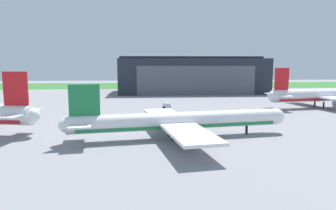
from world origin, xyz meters
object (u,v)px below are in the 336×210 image
airliner_far_left (324,95)px  baggage_tug (167,105)px  maintenance_hangar (191,75)px  airliner_near_right (178,121)px

airliner_far_left → baggage_tug: 55.57m
maintenance_hangar → baggage_tug: maintenance_hangar is taller
maintenance_hangar → airliner_far_left: maintenance_hangar is taller
maintenance_hangar → airliner_far_left: 72.92m
maintenance_hangar → baggage_tug: size_ratio=20.23×
airliner_near_right → baggage_tug: 42.41m
airliner_far_left → airliner_near_right: 69.63m
airliner_far_left → baggage_tug: airliner_far_left is taller
maintenance_hangar → baggage_tug: 64.11m
airliner_far_left → airliner_near_right: bearing=-143.5°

